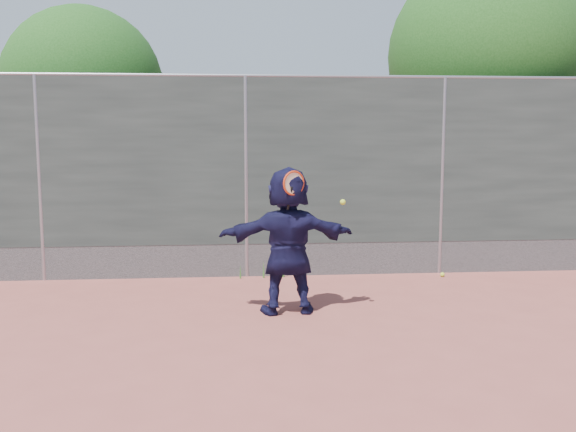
{
  "coord_description": "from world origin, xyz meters",
  "views": [
    {
      "loc": [
        -0.19,
        -6.08,
        2.18
      ],
      "look_at": [
        0.46,
        1.49,
        1.18
      ],
      "focal_mm": 40.0,
      "sensor_mm": 36.0,
      "label": 1
    }
  ],
  "objects": [
    {
      "name": "ground",
      "position": [
        0.0,
        0.0,
        0.0
      ],
      "size": [
        80.0,
        80.0,
        0.0
      ],
      "primitive_type": "plane",
      "color": "#9E4C42",
      "rests_on": "ground"
    },
    {
      "name": "tree_left",
      "position": [
        -2.85,
        6.55,
        2.94
      ],
      "size": [
        3.15,
        3.0,
        4.53
      ],
      "color": "#382314",
      "rests_on": "ground"
    },
    {
      "name": "player",
      "position": [
        0.46,
        1.49,
        0.89
      ],
      "size": [
        1.67,
        0.61,
        1.78
      ],
      "primitive_type": "imported",
      "rotation": [
        0.0,
        0.0,
        3.2
      ],
      "color": "#131334",
      "rests_on": "ground"
    },
    {
      "name": "weed_clump",
      "position": [
        0.29,
        3.38,
        0.13
      ],
      "size": [
        0.68,
        0.07,
        0.3
      ],
      "color": "#387226",
      "rests_on": "ground"
    },
    {
      "name": "ball_ground",
      "position": [
        2.96,
        3.21,
        0.03
      ],
      "size": [
        0.07,
        0.07,
        0.07
      ],
      "primitive_type": "sphere",
      "color": "#BDDB30",
      "rests_on": "ground"
    },
    {
      "name": "fence",
      "position": [
        -0.0,
        3.5,
        1.58
      ],
      "size": [
        20.0,
        0.06,
        3.03
      ],
      "color": "#38423D",
      "rests_on": "ground"
    },
    {
      "name": "swing_action",
      "position": [
        0.56,
        1.3,
        1.55
      ],
      "size": [
        0.76,
        0.2,
        0.51
      ],
      "color": "red",
      "rests_on": "ground"
    },
    {
      "name": "tree_right",
      "position": [
        4.68,
        5.75,
        3.49
      ],
      "size": [
        3.78,
        3.6,
        5.39
      ],
      "color": "#382314",
      "rests_on": "ground"
    }
  ]
}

